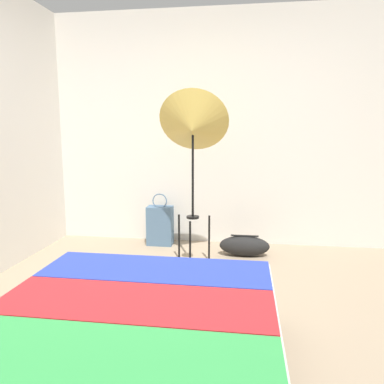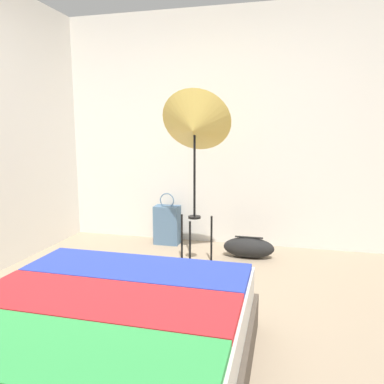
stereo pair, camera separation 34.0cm
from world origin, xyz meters
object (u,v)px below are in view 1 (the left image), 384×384
object	(u,v)px
photo_umbrella	(193,127)
tote_bag	(160,225)
bed	(121,373)
duffel_bag	(244,246)

from	to	relation	value
photo_umbrella	tote_bag	xyz separation A→B (m)	(-0.45, 0.55, -1.09)
tote_bag	photo_umbrella	bearing A→B (deg)	-50.32
bed	duffel_bag	xyz separation A→B (m)	(0.53, 2.33, -0.12)
tote_bag	duffel_bag	world-z (taller)	tote_bag
bed	tote_bag	bearing A→B (deg)	99.31
photo_umbrella	tote_bag	size ratio (longest dim) A/B	2.82
bed	tote_bag	xyz separation A→B (m)	(-0.42, 2.59, 0.00)
bed	photo_umbrella	size ratio (longest dim) A/B	1.17
bed	photo_umbrella	world-z (taller)	photo_umbrella
photo_umbrella	duffel_bag	world-z (taller)	photo_umbrella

